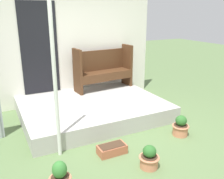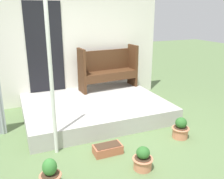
{
  "view_description": "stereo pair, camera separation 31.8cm",
  "coord_description": "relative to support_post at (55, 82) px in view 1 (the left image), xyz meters",
  "views": [
    {
      "loc": [
        -1.82,
        -3.43,
        2.11
      ],
      "look_at": [
        0.11,
        0.38,
        0.76
      ],
      "focal_mm": 40.0,
      "sensor_mm": 36.0,
      "label": 1
    },
    {
      "loc": [
        -1.53,
        -3.57,
        2.11
      ],
      "look_at": [
        0.11,
        0.38,
        0.76
      ],
      "focal_mm": 40.0,
      "sensor_mm": 36.0,
      "label": 2
    }
  ],
  "objects": [
    {
      "name": "porch_slab",
      "position": [
        1.02,
        1.15,
        -1.01
      ],
      "size": [
        2.84,
        2.16,
        0.31
      ],
      "color": "#B2AFA8",
      "rests_on": "ground_plane"
    },
    {
      "name": "flower_pot_left",
      "position": [
        -0.22,
        -0.84,
        -0.97
      ],
      "size": [
        0.27,
        0.27,
        0.43
      ],
      "color": "tan",
      "rests_on": "ground_plane"
    },
    {
      "name": "house_wall",
      "position": [
        0.99,
        2.26,
        0.14
      ],
      "size": [
        4.04,
        0.08,
        2.6
      ],
      "color": "white",
      "rests_on": "ground_plane"
    },
    {
      "name": "ground_plane",
      "position": [
        1.01,
        0.07,
        -1.16
      ],
      "size": [
        24.0,
        24.0,
        0.0
      ],
      "primitive_type": "plane",
      "color": "#5B7547"
    },
    {
      "name": "flower_pot_middle",
      "position": [
        1.03,
        -0.89,
        -1.01
      ],
      "size": [
        0.29,
        0.29,
        0.34
      ],
      "color": "tan",
      "rests_on": "ground_plane"
    },
    {
      "name": "bench",
      "position": [
        1.63,
        1.92,
        -0.34
      ],
      "size": [
        1.44,
        0.52,
        1.01
      ],
      "rotation": [
        0.0,
        0.0,
        0.09
      ],
      "color": "#4C2D19",
      "rests_on": "porch_slab"
    },
    {
      "name": "support_post",
      "position": [
        0.0,
        0.0,
        0.0
      ],
      "size": [
        0.06,
        0.06,
        2.32
      ],
      "color": "white",
      "rests_on": "ground_plane"
    },
    {
      "name": "planter_box_rect",
      "position": [
        0.72,
        -0.34,
        -1.09
      ],
      "size": [
        0.44,
        0.23,
        0.15
      ],
      "color": "#B26042",
      "rests_on": "ground_plane"
    },
    {
      "name": "flower_pot_right",
      "position": [
        2.07,
        -0.35,
        -1.0
      ],
      "size": [
        0.3,
        0.3,
        0.37
      ],
      "color": "tan",
      "rests_on": "ground_plane"
    }
  ]
}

